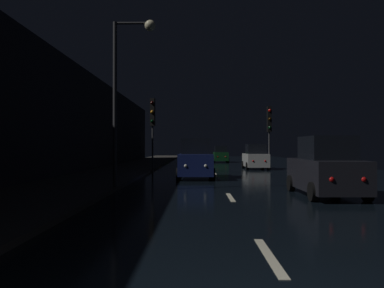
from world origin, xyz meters
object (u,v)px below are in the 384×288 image
(traffic_light_far_left, at_px, (153,118))
(car_parked_right_far, at_px, (255,158))
(car_approaching_headlights, at_px, (196,160))
(car_distant_taillights, at_px, (221,155))
(traffic_light_far_right, at_px, (269,124))
(car_parked_right_near, at_px, (326,169))
(streetlamp_overhead, at_px, (127,77))

(traffic_light_far_left, bearing_deg, car_parked_right_far, 122.86)
(car_approaching_headlights, relative_size, car_distant_taillights, 1.19)
(traffic_light_far_left, bearing_deg, traffic_light_far_right, 111.27)
(traffic_light_far_left, xyz_separation_m, car_parked_right_near, (7.63, -12.63, -2.74))
(traffic_light_far_right, distance_m, car_approaching_headlights, 9.32)
(streetlamp_overhead, bearing_deg, car_parked_right_far, 63.81)
(traffic_light_far_right, height_order, car_parked_right_near, traffic_light_far_right)
(traffic_light_far_left, bearing_deg, car_parked_right_near, 37.57)
(car_parked_right_near, bearing_deg, car_approaching_headlights, 31.08)
(traffic_light_far_left, relative_size, car_distant_taillights, 1.38)
(streetlamp_overhead, relative_size, car_parked_right_far, 1.75)
(traffic_light_far_right, xyz_separation_m, car_parked_right_near, (-0.80, -14.87, -2.47))
(streetlamp_overhead, distance_m, car_approaching_headlights, 7.66)
(car_parked_right_near, height_order, car_distant_taillights, car_parked_right_near)
(traffic_light_far_right, xyz_separation_m, traffic_light_far_left, (-8.43, -2.23, 0.27))
(traffic_light_far_right, relative_size, streetlamp_overhead, 0.70)
(traffic_light_far_right, bearing_deg, car_parked_right_far, -153.59)
(traffic_light_far_right, xyz_separation_m, car_distant_taillights, (-2.72, 14.58, -2.59))
(car_approaching_headlights, height_order, car_parked_right_far, car_approaching_headlights)
(car_distant_taillights, bearing_deg, traffic_light_far_left, 161.23)
(traffic_light_far_right, bearing_deg, car_approaching_headlights, -37.97)
(car_parked_right_near, bearing_deg, car_parked_right_far, 0.00)
(traffic_light_far_left, height_order, car_parked_right_near, traffic_light_far_left)
(traffic_light_far_left, relative_size, car_parked_right_far, 1.31)
(car_parked_right_far, xyz_separation_m, car_distant_taillights, (-1.92, 13.02, -0.05))
(traffic_light_far_left, height_order, car_parked_right_far, traffic_light_far_left)
(car_parked_right_far, bearing_deg, car_approaching_headlights, 151.98)
(car_parked_right_far, bearing_deg, car_distant_taillights, 8.39)
(car_approaching_headlights, height_order, car_parked_right_near, car_approaching_headlights)
(car_parked_right_near, bearing_deg, car_distant_taillights, 3.73)
(traffic_light_far_left, height_order, streetlamp_overhead, streetlamp_overhead)
(car_approaching_headlights, bearing_deg, traffic_light_far_left, -148.77)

